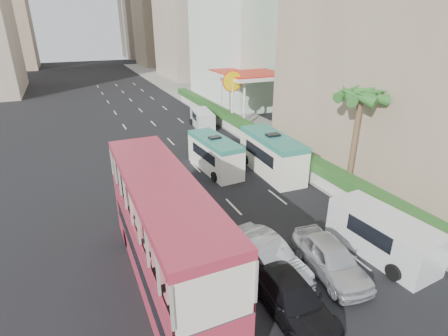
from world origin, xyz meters
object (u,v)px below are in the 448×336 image
car_black (291,312)px  van_asset (214,161)px  car_silver_lane_a (265,269)px  double_decker_bus (165,234)px  shell_station (248,97)px  minibus_near (215,154)px  panel_van_far (202,119)px  panel_van_near (382,235)px  palm_tree (354,143)px  car_silver_lane_b (329,272)px  minibus_far (272,155)px

car_black → van_asset: van_asset is taller
car_silver_lane_a → van_asset: car_silver_lane_a is taller
double_decker_bus → shell_station: bearing=55.2°
double_decker_bus → shell_station: (16.00, 23.00, 0.22)m
minibus_near → panel_van_far: bearing=69.5°
panel_van_near → panel_van_far: bearing=85.7°
double_decker_bus → palm_tree: (13.80, 4.00, 0.85)m
van_asset → minibus_near: size_ratio=0.94×
double_decker_bus → car_silver_lane_a: bearing=-12.6°
van_asset → car_silver_lane_a: bearing=-102.0°
car_black → panel_van_far: 26.87m
car_silver_lane_b → panel_van_near: panel_van_near is taller
car_silver_lane_b → minibus_near: bearing=97.1°
double_decker_bus → panel_van_near: 10.53m
car_black → minibus_near: size_ratio=0.85×
car_silver_lane_a → minibus_far: minibus_far is taller
double_decker_bus → minibus_near: (6.81, 10.86, -1.25)m
double_decker_bus → panel_van_near: (10.19, -2.21, -1.47)m
minibus_near → palm_tree: 10.02m
car_silver_lane_a → car_silver_lane_b: (2.59, -1.35, 0.00)m
car_black → panel_van_near: panel_van_near is taller
double_decker_bus → minibus_far: double_decker_bus is taller
panel_van_far → palm_tree: size_ratio=0.69×
panel_van_far → palm_tree: 18.99m
shell_station → panel_van_far: bearing=-174.9°
car_silver_lane_a → panel_van_near: panel_van_near is taller
car_silver_lane_b → palm_tree: size_ratio=0.73×
double_decker_bus → car_silver_lane_b: double_decker_bus is taller
panel_van_far → double_decker_bus: bearing=-106.8°
van_asset → minibus_far: (3.11, -3.92, 1.46)m
panel_van_far → van_asset: bearing=-98.1°
car_silver_lane_b → shell_station: 27.03m
panel_van_far → shell_station: 6.10m
car_black → double_decker_bus: bearing=139.5°
shell_station → panel_van_near: bearing=-103.0°
double_decker_bus → car_black: double_decker_bus is taller
car_silver_lane_a → shell_station: bearing=55.3°
double_decker_bus → panel_van_far: bearing=65.6°
car_black → panel_van_far: panel_van_far is taller
van_asset → minibus_near: minibus_near is taller
double_decker_bus → van_asset: 14.82m
minibus_far → double_decker_bus: bearing=-138.1°
minibus_far → panel_van_near: minibus_far is taller
minibus_near → double_decker_bus: bearing=-126.3°
minibus_far → palm_tree: 6.02m
panel_van_near → palm_tree: 7.54m
van_asset → double_decker_bus: bearing=-119.9°
car_silver_lane_b → palm_tree: (6.83, 6.33, 3.38)m
palm_tree → panel_van_far: bearing=101.0°
double_decker_bus → car_black: (3.98, -3.64, -2.53)m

